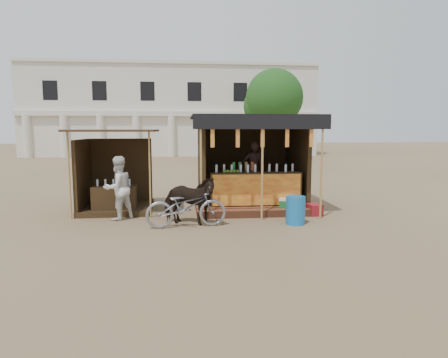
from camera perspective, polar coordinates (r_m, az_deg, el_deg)
ground at (r=9.04m, az=1.05°, el=-8.20°), size 120.00×120.00×0.00m
main_stall at (r=12.27m, az=3.84°, el=0.76°), size 3.60×3.61×2.78m
secondary_stall at (r=12.18m, az=-15.82°, el=-0.40°), size 2.40×2.40×2.38m
cow at (r=10.03m, az=-5.07°, el=-3.06°), size 1.61×1.19×1.24m
motorbike at (r=9.81m, az=-5.42°, el=-3.91°), size 2.03×0.89×1.03m
bystander at (r=10.91m, az=-14.91°, el=-1.25°), size 1.04×1.02×1.69m
blue_barrel at (r=10.26m, az=10.17°, el=-4.41°), size 0.59×0.59×0.71m
red_crate at (r=11.45m, az=12.74°, el=-4.28°), size 0.42×0.48×0.32m
cooler at (r=11.44m, az=9.52°, el=-3.84°), size 0.74×0.62×0.46m
background_building at (r=38.65m, az=-7.38°, el=9.45°), size 26.00×7.45×8.18m
tree at (r=31.64m, az=6.79°, el=11.16°), size 4.50×4.40×7.00m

